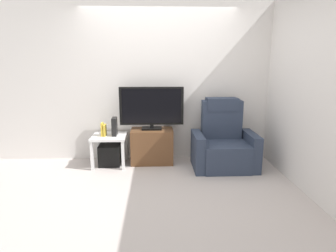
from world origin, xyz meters
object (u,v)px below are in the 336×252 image
object	(u,v)px
side_table	(109,140)
game_console	(114,126)
recliner_armchair	(223,144)
television	(152,107)
book_middle	(105,130)
tv_stand	(152,146)
subwoofer_box	(110,155)
book_leftmost	(102,129)

from	to	relation	value
side_table	game_console	world-z (taller)	game_console
side_table	recliner_armchair	bearing A→B (deg)	-4.79
television	book_middle	size ratio (longest dim) A/B	5.64
tv_stand	book_middle	xyz separation A→B (m)	(-0.75, -0.10, 0.30)
tv_stand	subwoofer_box	world-z (taller)	tv_stand
side_table	book_leftmost	world-z (taller)	book_leftmost
subwoofer_box	book_leftmost	distance (m)	0.44
subwoofer_box	book_middle	distance (m)	0.42
tv_stand	recliner_armchair	xyz separation A→B (m)	(1.14, -0.24, 0.09)
recliner_armchair	tv_stand	bearing A→B (deg)	158.33
side_table	book_leftmost	bearing A→B (deg)	-168.69
tv_stand	television	xyz separation A→B (m)	(-0.00, 0.02, 0.65)
subwoofer_box	book_middle	world-z (taller)	book_middle
side_table	subwoofer_box	size ratio (longest dim) A/B	1.60
television	recliner_armchair	bearing A→B (deg)	-12.66
tv_stand	side_table	xyz separation A→B (m)	(-0.69, -0.08, 0.13)
recliner_armchair	television	bearing A→B (deg)	157.42
tv_stand	subwoofer_box	size ratio (longest dim) A/B	2.03
tv_stand	book_middle	bearing A→B (deg)	-172.09
book_leftmost	game_console	distance (m)	0.20
tv_stand	game_console	size ratio (longest dim) A/B	2.38
television	book_middle	bearing A→B (deg)	-170.66
television	game_console	bearing A→B (deg)	-171.17
tv_stand	book_leftmost	distance (m)	0.85
recliner_armchair	book_middle	world-z (taller)	recliner_armchair
side_table	book_leftmost	distance (m)	0.21
recliner_armchair	book_leftmost	size ratio (longest dim) A/B	5.11
tv_stand	book_middle	distance (m)	0.81
television	recliner_armchair	size ratio (longest dim) A/B	0.96
television	game_console	xyz separation A→B (m)	(-0.60, -0.09, -0.29)
side_table	game_console	xyz separation A→B (m)	(0.09, 0.01, 0.22)
tv_stand	subwoofer_box	xyz separation A→B (m)	(-0.69, -0.08, -0.11)
game_console	book_leftmost	bearing A→B (deg)	-171.03
recliner_armchair	subwoofer_box	world-z (taller)	recliner_armchair
subwoofer_box	book_leftmost	size ratio (longest dim) A/B	1.60
tv_stand	book_middle	world-z (taller)	book_middle
book_middle	tv_stand	bearing A→B (deg)	7.91
recliner_armchair	book_leftmost	xyz separation A→B (m)	(-1.92, 0.13, 0.23)
book_middle	recliner_armchair	bearing A→B (deg)	-4.04
recliner_armchair	subwoofer_box	size ratio (longest dim) A/B	3.20
tv_stand	television	size ratio (longest dim) A/B	0.66
subwoofer_box	game_console	bearing A→B (deg)	6.34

